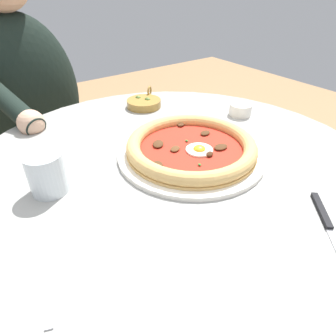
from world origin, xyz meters
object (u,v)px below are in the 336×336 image
object	(u,v)px
steak_knife	(327,224)
ramekin_capers	(240,109)
olive_pan	(144,103)
diner_person	(43,147)
cafe_chair_diner	(24,132)
fork_utensil	(52,267)
dining_table	(172,216)
water_glass	(47,175)
pizza_on_plate	(191,148)

from	to	relation	value
steak_knife	ramekin_capers	bearing A→B (deg)	150.82
olive_pan	diner_person	bearing A→B (deg)	-144.49
cafe_chair_diner	fork_utensil	bearing A→B (deg)	-8.24
dining_table	steak_knife	distance (m)	0.35
diner_person	water_glass	bearing A→B (deg)	-10.12
dining_table	pizza_on_plate	xyz separation A→B (m)	(-0.01, 0.05, 0.17)
fork_utensil	diner_person	xyz separation A→B (m)	(-0.79, 0.16, -0.23)
steak_knife	olive_pan	xyz separation A→B (m)	(-0.61, 0.03, 0.01)
steak_knife	fork_utensil	bearing A→B (deg)	-114.91
olive_pan	diner_person	xyz separation A→B (m)	(-0.36, -0.26, -0.24)
olive_pan	cafe_chair_diner	world-z (taller)	cafe_chair_diner
pizza_on_plate	steak_knife	xyz separation A→B (m)	(0.30, 0.04, -0.02)
dining_table	pizza_on_plate	size ratio (longest dim) A/B	2.80
dining_table	diner_person	world-z (taller)	diner_person
diner_person	fork_utensil	bearing A→B (deg)	-11.75
pizza_on_plate	olive_pan	bearing A→B (deg)	167.57
dining_table	water_glass	size ratio (longest dim) A/B	11.64
water_glass	pizza_on_plate	bearing A→B (deg)	79.24
steak_knife	ramekin_capers	size ratio (longest dim) A/B	2.72
steak_knife	diner_person	size ratio (longest dim) A/B	0.15
water_glass	ramekin_capers	bearing A→B (deg)	93.55
pizza_on_plate	steak_knife	bearing A→B (deg)	7.41
water_glass	ramekin_capers	world-z (taller)	water_glass
fork_utensil	ramekin_capers	bearing A→B (deg)	109.10
fork_utensil	water_glass	bearing A→B (deg)	162.78
steak_knife	fork_utensil	world-z (taller)	steak_knife
dining_table	diner_person	size ratio (longest dim) A/B	0.80
steak_knife	fork_utensil	distance (m)	0.44
diner_person	cafe_chair_diner	bearing A→B (deg)	-169.44
cafe_chair_diner	olive_pan	bearing A→B (deg)	29.16
fork_utensil	cafe_chair_diner	xyz separation A→B (m)	(-0.94, 0.14, -0.21)
dining_table	steak_knife	xyz separation A→B (m)	(0.30, 0.09, 0.16)
dining_table	cafe_chair_diner	world-z (taller)	cafe_chair_diner
olive_pan	cafe_chair_diner	xyz separation A→B (m)	(-0.51, -0.29, -0.23)
pizza_on_plate	fork_utensil	bearing A→B (deg)	-71.08
dining_table	water_glass	world-z (taller)	water_glass
olive_pan	diner_person	world-z (taller)	diner_person
pizza_on_plate	water_glass	bearing A→B (deg)	-100.76
diner_person	cafe_chair_diner	xyz separation A→B (m)	(-0.15, -0.03, 0.01)
olive_pan	fork_utensil	distance (m)	0.60
cafe_chair_diner	ramekin_capers	bearing A→B (deg)	33.25
pizza_on_plate	diner_person	size ratio (longest dim) A/B	0.28
water_glass	cafe_chair_diner	world-z (taller)	cafe_chair_diner
water_glass	ramekin_capers	distance (m)	0.56
water_glass	cafe_chair_diner	xyz separation A→B (m)	(-0.77, 0.08, -0.25)
dining_table	olive_pan	size ratio (longest dim) A/B	8.19
diner_person	steak_knife	bearing A→B (deg)	13.24
pizza_on_plate	water_glass	distance (m)	0.31
dining_table	diner_person	distance (m)	0.69
steak_knife	water_glass	bearing A→B (deg)	-136.84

